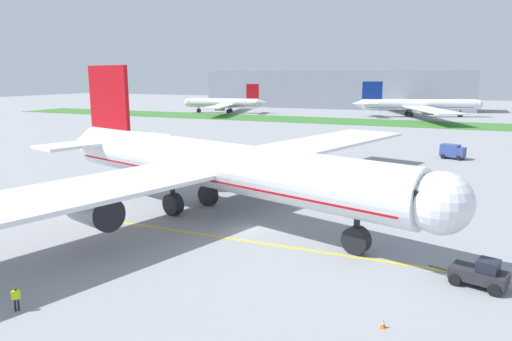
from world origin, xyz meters
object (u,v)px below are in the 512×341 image
Objects in this scene: pushback_tug at (480,274)px; parked_airliner_far_left at (225,103)px; ground_crew_wingwalker_port at (16,297)px; service_truck_baggage_loader at (453,151)px; airliner_foreground at (208,165)px; traffic_cone_port_wing at (383,324)px; parked_airliner_far_centre at (416,105)px.

parked_airliner_far_left is at bearing 123.21° from pushback_tug.
parked_airliner_far_left is at bearing 112.09° from ground_crew_wingwalker_port.
service_truck_baggage_loader is (-2.67, 59.41, 0.50)m from pushback_tug.
service_truck_baggage_loader reaches higher than pushback_tug.
airliner_foreground is 18.50× the size of service_truck_baggage_loader.
service_truck_baggage_loader reaches higher than traffic_cone_port_wing.
parked_airliner_far_left reaches higher than pushback_tug.
pushback_tug is at bearing -87.43° from service_truck_baggage_loader.
traffic_cone_port_wing is 0.01× the size of parked_airliner_far_left.
parked_airliner_far_left is (-94.13, 143.76, 3.18)m from pushback_tug.
pushback_tug is 171.87m from parked_airliner_far_left.
ground_crew_wingwalker_port is at bearing -109.16° from service_truck_baggage_loader.
parked_airliner_far_left is (-66.05, 135.21, -1.61)m from airliner_foreground.
airliner_foreground is at bearing 141.71° from traffic_cone_port_wing.
parked_airliner_far_centre reaches higher than pushback_tug.
airliner_foreground is 147.11m from parked_airliner_far_centre.
airliner_foreground reaches higher than parked_airliner_far_left.
traffic_cone_port_wing is at bearing -122.96° from pushback_tug.
ground_crew_wingwalker_port is at bearing -150.35° from pushback_tug.
ground_crew_wingwalker_port is 24.43m from traffic_cone_port_wing.
pushback_tug is 1.20× the size of service_truck_baggage_loader.
ground_crew_wingwalker_port is at bearing -92.24° from airliner_foreground.
airliner_foreground is at bearing 87.76° from ground_crew_wingwalker_port.
airliner_foreground is 51.85× the size of ground_crew_wingwalker_port.
parked_airliner_far_centre is (-17.18, 155.25, 3.61)m from pushback_tug.
ground_crew_wingwalker_port is at bearing -67.91° from parked_airliner_far_left.
ground_crew_wingwalker_port is 0.36× the size of service_truck_baggage_loader.
parked_airliner_far_left is 77.80m from parked_airliner_far_centre.
service_truck_baggage_loader is at bearing 70.84° from ground_crew_wingwalker_port.
airliner_foreground is 1.57× the size of parked_airliner_far_left.
parked_airliner_far_left is (-91.46, 84.35, 2.68)m from service_truck_baggage_loader.
ground_crew_wingwalker_port is 0.02× the size of parked_airliner_far_centre.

